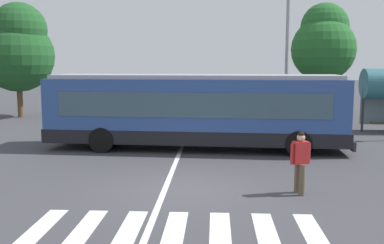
{
  "coord_description": "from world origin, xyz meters",
  "views": [
    {
      "loc": [
        0.92,
        -12.05,
        3.54
      ],
      "look_at": [
        0.03,
        4.55,
        1.3
      ],
      "focal_mm": 41.22,
      "sensor_mm": 36.0,
      "label": 1
    }
  ],
  "objects": [
    {
      "name": "ground_plane",
      "position": [
        0.0,
        0.0,
        0.0
      ],
      "size": [
        160.0,
        160.0,
        0.0
      ],
      "primitive_type": "plane",
      "color": "#3D3D42"
    },
    {
      "name": "city_transit_bus",
      "position": [
        0.08,
        5.91,
        1.59
      ],
      "size": [
        12.33,
        3.27,
        3.06
      ],
      "color": "black",
      "rests_on": "ground_plane"
    },
    {
      "name": "pedestrian_crossing_street",
      "position": [
        3.21,
        -0.31,
        0.97
      ],
      "size": [
        0.56,
        0.41,
        1.72
      ],
      "color": "brown",
      "rests_on": "ground_plane"
    },
    {
      "name": "parked_car_silver",
      "position": [
        -6.3,
        14.72,
        0.77
      ],
      "size": [
        1.94,
        4.54,
        1.35
      ],
      "color": "black",
      "rests_on": "ground_plane"
    },
    {
      "name": "parked_car_teal",
      "position": [
        -3.67,
        15.19,
        0.77
      ],
      "size": [
        2.0,
        4.56,
        1.35
      ],
      "color": "black",
      "rests_on": "ground_plane"
    },
    {
      "name": "parked_car_champagne",
      "position": [
        -1.07,
        15.19,
        0.77
      ],
      "size": [
        1.89,
        4.51,
        1.35
      ],
      "color": "black",
      "rests_on": "ground_plane"
    },
    {
      "name": "parked_car_charcoal",
      "position": [
        1.68,
        14.45,
        0.77
      ],
      "size": [
        2.05,
        4.59,
        1.35
      ],
      "color": "black",
      "rests_on": "ground_plane"
    },
    {
      "name": "parked_car_black",
      "position": [
        4.43,
        14.94,
        0.77
      ],
      "size": [
        1.92,
        4.52,
        1.35
      ],
      "color": "black",
      "rests_on": "ground_plane"
    },
    {
      "name": "twin_arm_street_lamp",
      "position": [
        4.86,
        12.89,
        5.3
      ],
      "size": [
        4.73,
        0.32,
        8.53
      ],
      "color": "#939399",
      "rests_on": "ground_plane"
    },
    {
      "name": "background_tree_left",
      "position": [
        -11.75,
        15.91,
        4.46
      ],
      "size": [
        4.64,
        4.64,
        7.35
      ],
      "color": "brown",
      "rests_on": "ground_plane"
    },
    {
      "name": "background_tree_right",
      "position": [
        7.9,
        17.37,
        4.83
      ],
      "size": [
        4.14,
        4.14,
        7.41
      ],
      "color": "brown",
      "rests_on": "ground_plane"
    },
    {
      "name": "crosswalk_painted_stripes",
      "position": [
        0.07,
        -3.34,
        0.0
      ],
      "size": [
        6.26,
        2.78,
        0.01
      ],
      "color": "silver",
      "rests_on": "ground_plane"
    },
    {
      "name": "lane_center_line",
      "position": [
        -0.49,
        2.0,
        0.0
      ],
      "size": [
        0.16,
        24.0,
        0.01
      ],
      "primitive_type": "cube",
      "color": "silver",
      "rests_on": "ground_plane"
    }
  ]
}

